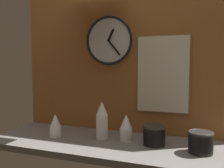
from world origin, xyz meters
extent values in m
cube|color=slate|center=(0.00, 0.00, -0.02)|extent=(1.60, 0.56, 0.04)
cube|color=#A3602D|center=(0.00, 0.27, 0.53)|extent=(1.60, 0.03, 1.05)
cone|color=white|center=(-0.39, -0.04, 0.05)|extent=(0.08, 0.08, 0.10)
cone|color=white|center=(-0.39, -0.04, 0.06)|extent=(0.08, 0.08, 0.10)
cone|color=white|center=(-0.39, -0.04, 0.08)|extent=(0.08, 0.08, 0.10)
cone|color=white|center=(-0.39, -0.04, 0.09)|extent=(0.08, 0.08, 0.10)
cone|color=white|center=(-0.39, -0.04, 0.11)|extent=(0.08, 0.08, 0.10)
cone|color=white|center=(0.08, 0.04, 0.05)|extent=(0.08, 0.08, 0.10)
cone|color=white|center=(0.08, 0.04, 0.06)|extent=(0.08, 0.08, 0.10)
cone|color=white|center=(0.08, 0.04, 0.08)|extent=(0.08, 0.08, 0.10)
cone|color=white|center=(0.08, 0.04, 0.09)|extent=(0.08, 0.08, 0.10)
cone|color=white|center=(0.08, 0.04, 0.11)|extent=(0.08, 0.08, 0.10)
cone|color=white|center=(0.08, 0.04, 0.12)|extent=(0.08, 0.08, 0.10)
cone|color=white|center=(-0.08, 0.04, 0.05)|extent=(0.08, 0.08, 0.10)
cone|color=white|center=(-0.08, 0.04, 0.06)|extent=(0.08, 0.08, 0.10)
cone|color=white|center=(-0.08, 0.04, 0.08)|extent=(0.08, 0.08, 0.10)
cone|color=white|center=(-0.08, 0.04, 0.09)|extent=(0.08, 0.08, 0.10)
cone|color=white|center=(-0.08, 0.04, 0.11)|extent=(0.08, 0.08, 0.10)
cone|color=white|center=(-0.08, 0.04, 0.12)|extent=(0.08, 0.08, 0.10)
cone|color=white|center=(-0.08, 0.04, 0.14)|extent=(0.08, 0.08, 0.10)
cone|color=white|center=(-0.08, 0.04, 0.16)|extent=(0.08, 0.08, 0.10)
cone|color=white|center=(-0.08, 0.04, 0.17)|extent=(0.08, 0.08, 0.10)
cone|color=white|center=(-0.08, 0.04, 0.19)|extent=(0.08, 0.08, 0.10)
cone|color=white|center=(-0.08, 0.04, 0.20)|extent=(0.08, 0.08, 0.10)
cylinder|color=black|center=(0.27, 0.03, 0.02)|extent=(0.13, 0.13, 0.04)
cylinder|color=black|center=(0.27, 0.03, 0.04)|extent=(0.13, 0.13, 0.04)
cylinder|color=black|center=(0.27, 0.03, 0.05)|extent=(0.13, 0.13, 0.04)
cylinder|color=black|center=(0.27, 0.03, 0.07)|extent=(0.13, 0.13, 0.04)
cylinder|color=black|center=(0.27, 0.03, 0.08)|extent=(0.13, 0.13, 0.04)
cylinder|color=black|center=(0.27, 0.03, 0.10)|extent=(0.13, 0.13, 0.04)
torus|color=#302D2A|center=(0.27, 0.03, 0.11)|extent=(0.14, 0.14, 0.01)
cylinder|color=black|center=(0.53, -0.02, 0.02)|extent=(0.13, 0.13, 0.04)
cylinder|color=black|center=(0.53, -0.02, 0.04)|extent=(0.13, 0.13, 0.04)
cylinder|color=black|center=(0.53, -0.02, 0.05)|extent=(0.13, 0.13, 0.04)
cylinder|color=black|center=(0.53, -0.02, 0.07)|extent=(0.13, 0.13, 0.04)
cylinder|color=black|center=(0.53, -0.02, 0.08)|extent=(0.13, 0.13, 0.04)
cylinder|color=black|center=(0.53, -0.02, 0.10)|extent=(0.13, 0.13, 0.04)
torus|color=#302D2A|center=(0.53, -0.02, 0.11)|extent=(0.14, 0.14, 0.01)
cylinder|color=white|center=(-0.11, 0.24, 0.66)|extent=(0.35, 0.02, 0.35)
torus|color=black|center=(-0.11, 0.23, 0.66)|extent=(0.36, 0.02, 0.36)
cube|color=black|center=(-0.09, 0.23, 0.70)|extent=(0.05, 0.01, 0.09)
cube|color=black|center=(-0.06, 0.23, 0.61)|extent=(0.10, 0.01, 0.11)
cylinder|color=black|center=(-0.11, 0.23, 0.66)|extent=(0.02, 0.01, 0.02)
cube|color=olive|center=(0.28, 0.25, 0.42)|extent=(0.37, 0.01, 0.54)
cube|color=#EFEACC|center=(0.28, 0.24, 0.42)|extent=(0.34, 0.01, 0.52)
camera|label=1|loc=(0.50, -1.39, 0.49)|focal=38.00mm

